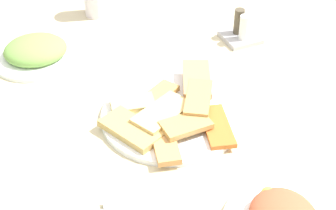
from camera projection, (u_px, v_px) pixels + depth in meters
The scene contains 4 objects.
dining_table at pixel (166, 146), 1.13m from camera, with size 1.16×0.81×0.77m.
pide_platter at pixel (171, 114), 1.05m from camera, with size 0.30×0.31×0.04m.
salad_plate_rice at pixel (36, 51), 1.24m from camera, with size 0.22×0.22×0.05m.
condiment_caddy at pixel (241, 31), 1.31m from camera, with size 0.10×0.10×0.08m.
Camera 1 is at (-0.78, 0.28, 1.45)m, focal length 53.55 mm.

